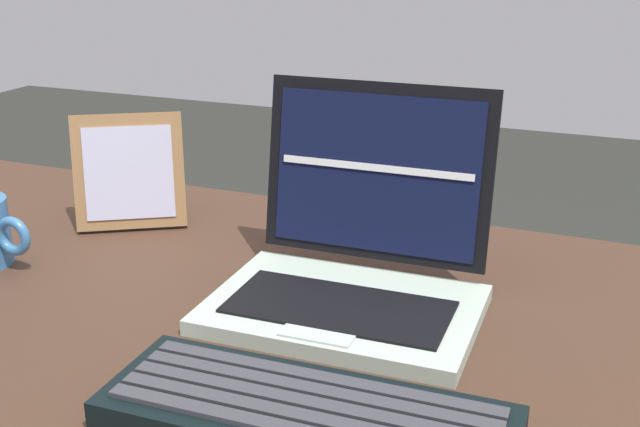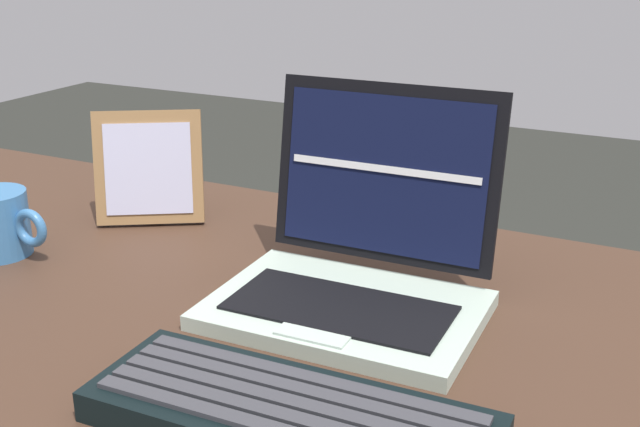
% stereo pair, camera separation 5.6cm
% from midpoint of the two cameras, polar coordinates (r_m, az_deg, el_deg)
% --- Properties ---
extents(desk, '(1.67, 0.65, 0.74)m').
position_cam_midpoint_polar(desk, '(0.91, 0.81, -11.83)').
color(desk, '#422B1E').
rests_on(desk, ground).
extents(laptop_front, '(0.28, 0.24, 0.23)m').
position_cam_midpoint_polar(laptop_front, '(0.85, 4.58, -3.74)').
color(laptop_front, '#AFC3B3').
rests_on(laptop_front, desk).
extents(external_keyboard, '(0.34, 0.13, 0.03)m').
position_cam_midpoint_polar(external_keyboard, '(0.66, 0.22, -14.40)').
color(external_keyboard, black).
rests_on(external_keyboard, desk).
extents(photo_frame, '(0.15, 0.11, 0.16)m').
position_cam_midpoint_polar(photo_frame, '(1.11, -10.76, 3.18)').
color(photo_frame, olive).
rests_on(photo_frame, desk).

